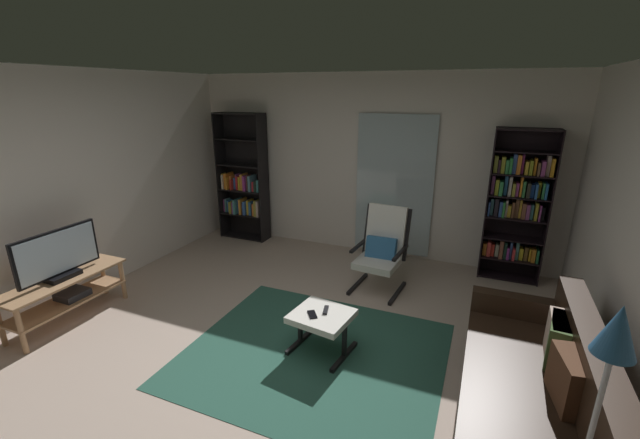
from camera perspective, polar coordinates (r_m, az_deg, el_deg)
The scene contains 16 objects.
ground_plane at distance 3.96m, azimuth -6.63°, elevation -18.84°, with size 7.02×7.02×0.00m, color #BEA796.
wall_back at distance 5.96m, azimuth 6.70°, elevation 7.53°, with size 5.60×0.06×2.60m, color silver.
wall_left at distance 5.22m, azimuth -34.12°, elevation 3.08°, with size 0.06×6.00×2.60m, color silver.
glass_door_panel at distance 5.84m, azimuth 10.40°, elevation 4.65°, with size 1.10×0.01×2.00m, color silver.
area_rug at distance 3.98m, azimuth -0.84°, elevation -18.42°, with size 2.34×2.00×0.01m, color #2C5A4B.
tv_stand at distance 5.09m, azimuth -32.18°, elevation -8.65°, with size 0.41×1.25×0.49m.
television at distance 4.93m, azimuth -33.04°, elevation -4.36°, with size 0.20×0.87×0.52m.
bookshelf_near_tv at distance 6.67m, azimuth -10.71°, elevation 4.91°, with size 0.80×0.30×2.03m.
bookshelf_near_sofa at distance 5.61m, azimuth 26.07°, elevation 2.00°, with size 0.72×0.30×1.93m.
leather_sofa at distance 3.47m, azimuth 28.17°, elevation -20.82°, with size 0.85×1.96×0.83m.
lounge_armchair at distance 4.98m, azimuth 8.75°, elevation -3.82°, with size 0.62×0.70×1.02m.
ottoman at distance 3.84m, azimuth 0.24°, elevation -14.01°, with size 0.58×0.55×0.40m.
tv_remote at distance 3.83m, azimuth 0.82°, elevation -12.68°, with size 0.04×0.14×0.02m, color black.
cell_phone at distance 3.78m, azimuth -1.11°, elevation -13.28°, with size 0.07×0.14×0.01m, color black.
floor_lamp_by_sofa at distance 2.15m, azimuth 35.18°, elevation -18.61°, with size 0.22×0.22×1.57m.
wall_clock at distance 6.54m, azimuth -8.98°, elevation 13.22°, with size 0.29×0.03×0.29m.
Camera 1 is at (1.62, -2.74, 2.36)m, focal length 22.62 mm.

